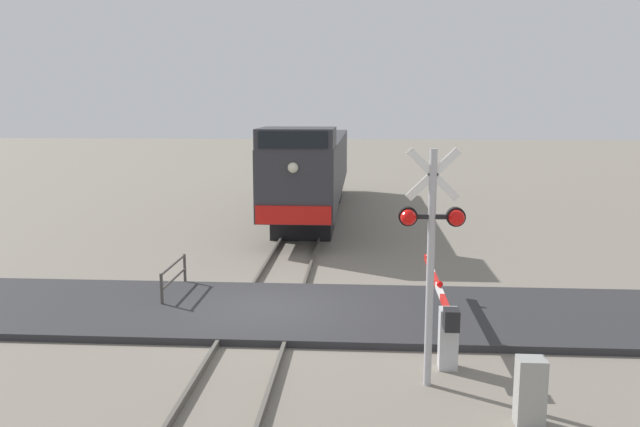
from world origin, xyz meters
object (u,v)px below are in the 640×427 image
(utility_cabinet, at_px, (530,392))
(locomotive, at_px, (313,168))
(crossing_signal, at_px, (431,239))
(crossing_gate, at_px, (445,318))
(guard_railing, at_px, (174,276))

(utility_cabinet, bearing_deg, locomotive, 104.20)
(locomotive, height_order, crossing_signal, crossing_signal)
(locomotive, height_order, utility_cabinet, locomotive)
(crossing_signal, xyz_separation_m, crossing_gate, (0.47, 1.42, -1.93))
(utility_cabinet, relative_size, guard_railing, 0.51)
(locomotive, distance_m, crossing_gate, 17.71)
(crossing_signal, distance_m, crossing_gate, 2.44)
(crossing_signal, bearing_deg, locomotive, 100.85)
(locomotive, distance_m, crossing_signal, 18.96)
(crossing_gate, bearing_deg, locomotive, 103.21)
(locomotive, bearing_deg, crossing_signal, -79.15)
(crossing_gate, xyz_separation_m, guard_railing, (-6.69, 3.65, -0.21))
(crossing_signal, bearing_deg, guard_railing, 140.82)
(locomotive, relative_size, crossing_gate, 3.34)
(crossing_signal, relative_size, utility_cabinet, 3.89)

